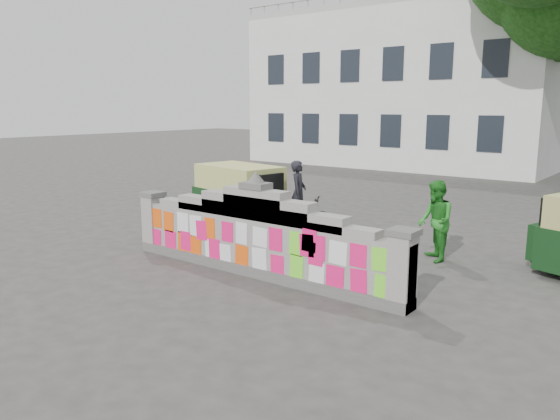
# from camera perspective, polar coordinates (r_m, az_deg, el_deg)

# --- Properties ---
(ground) EXTENTS (100.00, 100.00, 0.00)m
(ground) POSITION_cam_1_polar(r_m,az_deg,el_deg) (10.61, -2.47, -6.78)
(ground) COLOR #383533
(ground) RESTS_ON ground
(parapet_wall) EXTENTS (6.48, 0.44, 2.01)m
(parapet_wall) POSITION_cam_1_polar(r_m,az_deg,el_deg) (10.40, -2.53, -2.85)
(parapet_wall) COLOR #4C4C49
(parapet_wall) RESTS_ON ground
(building) EXTENTS (16.00, 10.00, 8.90)m
(building) POSITION_cam_1_polar(r_m,az_deg,el_deg) (32.63, 13.73, 11.94)
(building) COLOR silver
(building) RESTS_ON ground
(cyclist_bike) EXTENTS (1.91, 1.31, 0.95)m
(cyclist_bike) POSITION_cam_1_polar(r_m,az_deg,el_deg) (13.89, 1.92, -0.52)
(cyclist_bike) COLOR black
(cyclist_bike) RESTS_ON ground
(cyclist_rider) EXTENTS (0.59, 0.69, 1.61)m
(cyclist_rider) POSITION_cam_1_polar(r_m,az_deg,el_deg) (13.83, 1.93, 0.82)
(cyclist_rider) COLOR black
(cyclist_rider) RESTS_ON ground
(pedestrian) EXTENTS (1.02, 1.05, 1.70)m
(pedestrian) POSITION_cam_1_polar(r_m,az_deg,el_deg) (11.79, 15.93, -1.12)
(pedestrian) COLOR #238023
(pedestrian) RESTS_ON ground
(rickshaw_left) EXTENTS (3.07, 1.82, 1.65)m
(rickshaw_left) POSITION_cam_1_polar(r_m,az_deg,el_deg) (14.67, -4.06, 1.58)
(rickshaw_left) COLOR black
(rickshaw_left) RESTS_ON ground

